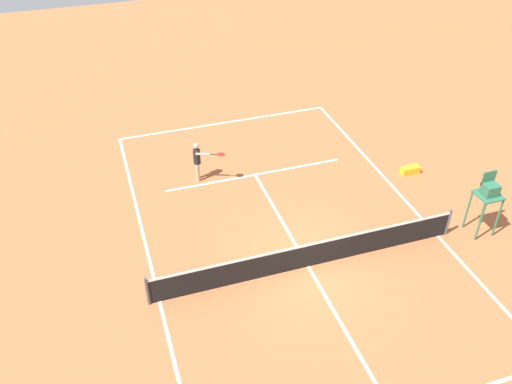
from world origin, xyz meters
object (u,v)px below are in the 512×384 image
tennis_ball (231,191)px  equipment_bag (410,170)px  umpire_chair (488,194)px  player_serving (198,159)px

tennis_ball → equipment_bag: 7.29m
tennis_ball → umpire_chair: 9.16m
equipment_bag → tennis_ball: bearing=-8.3°
tennis_ball → umpire_chair: (-7.55, 4.96, 1.57)m
player_serving → equipment_bag: 8.49m
tennis_ball → player_serving: bearing=-49.9°
tennis_ball → equipment_bag: equipment_bag is taller
player_serving → equipment_bag: bearing=95.7°
tennis_ball → umpire_chair: umpire_chair is taller
player_serving → tennis_ball: size_ratio=24.62×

